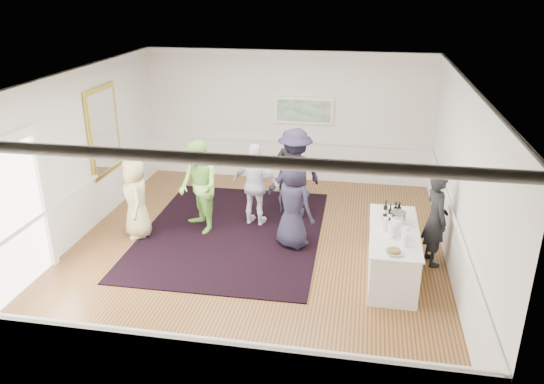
% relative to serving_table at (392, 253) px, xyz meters
% --- Properties ---
extents(floor, '(8.00, 8.00, 0.00)m').
position_rel_serving_table_xyz_m(floor, '(-2.48, 0.43, -0.43)').
color(floor, brown).
rests_on(floor, ground).
extents(ceiling, '(7.00, 8.00, 0.02)m').
position_rel_serving_table_xyz_m(ceiling, '(-2.48, 0.43, 2.77)').
color(ceiling, white).
rests_on(ceiling, wall_back).
extents(wall_left, '(0.02, 8.00, 3.20)m').
position_rel_serving_table_xyz_m(wall_left, '(-5.98, 0.43, 1.17)').
color(wall_left, white).
rests_on(wall_left, floor).
extents(wall_right, '(0.02, 8.00, 3.20)m').
position_rel_serving_table_xyz_m(wall_right, '(1.02, 0.43, 1.17)').
color(wall_right, white).
rests_on(wall_right, floor).
extents(wall_back, '(7.00, 0.02, 3.20)m').
position_rel_serving_table_xyz_m(wall_back, '(-2.48, 4.43, 1.17)').
color(wall_back, white).
rests_on(wall_back, floor).
extents(wall_front, '(7.00, 0.02, 3.20)m').
position_rel_serving_table_xyz_m(wall_front, '(-2.48, -3.57, 1.17)').
color(wall_front, white).
rests_on(wall_front, floor).
extents(wainscoting, '(7.00, 8.00, 1.00)m').
position_rel_serving_table_xyz_m(wainscoting, '(-2.48, 0.43, 0.07)').
color(wainscoting, white).
rests_on(wainscoting, floor).
extents(mirror, '(0.05, 1.25, 1.85)m').
position_rel_serving_table_xyz_m(mirror, '(-5.93, 1.73, 1.37)').
color(mirror, gold).
rests_on(mirror, wall_left).
extents(doorway, '(0.10, 1.78, 2.56)m').
position_rel_serving_table_xyz_m(doorway, '(-5.92, -1.47, 0.99)').
color(doorway, white).
rests_on(doorway, wall_left).
extents(landscape_painting, '(1.44, 0.06, 0.66)m').
position_rel_serving_table_xyz_m(landscape_painting, '(-2.08, 4.38, 1.35)').
color(landscape_painting, white).
rests_on(landscape_painting, wall_back).
extents(area_rug, '(3.55, 4.63, 0.02)m').
position_rel_serving_table_xyz_m(area_rug, '(-3.08, 1.13, -0.42)').
color(area_rug, black).
rests_on(area_rug, floor).
extents(serving_table, '(0.81, 2.12, 0.86)m').
position_rel_serving_table_xyz_m(serving_table, '(0.00, 0.00, 0.00)').
color(serving_table, silver).
rests_on(serving_table, floor).
extents(bartender, '(0.56, 0.71, 1.71)m').
position_rel_serving_table_xyz_m(bartender, '(0.72, 0.59, 0.42)').
color(bartender, black).
rests_on(bartender, floor).
extents(guest_tan, '(0.83, 0.93, 1.60)m').
position_rel_serving_table_xyz_m(guest_tan, '(-4.86, 0.68, 0.37)').
color(guest_tan, '#C6B87B').
rests_on(guest_tan, floor).
extents(guest_green, '(1.13, 1.15, 1.87)m').
position_rel_serving_table_xyz_m(guest_green, '(-3.74, 1.13, 0.50)').
color(guest_green, '#8ED856').
rests_on(guest_green, floor).
extents(guest_lilac, '(1.07, 0.60, 1.72)m').
position_rel_serving_table_xyz_m(guest_lilac, '(-2.69, 1.62, 0.43)').
color(guest_lilac, silver).
rests_on(guest_lilac, floor).
extents(guest_dark_a, '(1.42, 1.38, 1.94)m').
position_rel_serving_table_xyz_m(guest_dark_a, '(-1.96, 2.08, 0.54)').
color(guest_dark_a, '#201E32').
rests_on(guest_dark_a, floor).
extents(guest_dark_b, '(0.69, 0.63, 1.59)m').
position_rel_serving_table_xyz_m(guest_dark_b, '(-2.24, 2.95, 0.36)').
color(guest_dark_b, black).
rests_on(guest_dark_b, floor).
extents(guest_navy, '(0.99, 0.91, 1.70)m').
position_rel_serving_table_xyz_m(guest_navy, '(-1.80, 0.79, 0.42)').
color(guest_navy, '#201E32').
rests_on(guest_navy, floor).
extents(wine_bottles, '(0.31, 0.23, 0.31)m').
position_rel_serving_table_xyz_m(wine_bottles, '(-0.01, 0.47, 0.58)').
color(wine_bottles, black).
rests_on(wine_bottles, serving_table).
extents(juice_pitchers, '(0.44, 0.61, 0.24)m').
position_rel_serving_table_xyz_m(juice_pitchers, '(0.01, -0.26, 0.55)').
color(juice_pitchers, '#67A139').
rests_on(juice_pitchers, serving_table).
extents(ice_bucket, '(0.26, 0.26, 0.24)m').
position_rel_serving_table_xyz_m(ice_bucket, '(0.06, 0.20, 0.54)').
color(ice_bucket, silver).
rests_on(ice_bucket, serving_table).
extents(nut_bowl, '(0.26, 0.26, 0.08)m').
position_rel_serving_table_xyz_m(nut_bowl, '(-0.04, -0.85, 0.46)').
color(nut_bowl, white).
rests_on(nut_bowl, serving_table).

